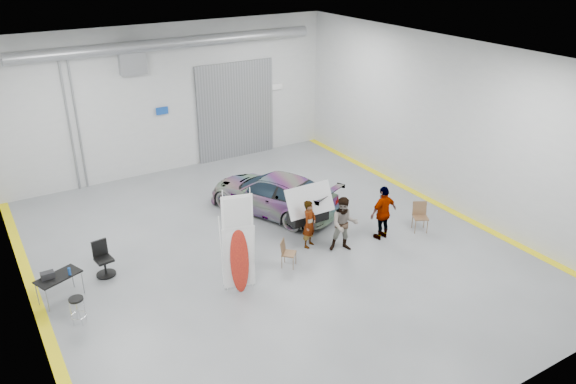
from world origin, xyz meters
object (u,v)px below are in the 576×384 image
folding_chair_far (420,222)px  work_table (55,277)px  sedan_car (273,193)px  surfboard_display (241,251)px  person_b (344,224)px  person_a (309,224)px  office_chair (104,260)px  folding_chair_near (289,258)px  person_c (383,213)px  shop_stool (78,311)px

folding_chair_far → work_table: bearing=-162.0°
work_table → folding_chair_far: bearing=-11.0°
folding_chair_far → sedan_car: bearing=161.2°
folding_chair_far → work_table: 11.32m
surfboard_display → person_b: bearing=20.4°
person_a → office_chair: person_a is taller
folding_chair_near → person_b: bearing=-47.0°
work_table → office_chair: (1.40, 0.62, -0.27)m
person_c → surfboard_display: (-5.24, -0.26, 0.33)m
person_a → shop_stool: (-7.16, -0.24, -0.42)m
person_a → surfboard_display: (-2.91, -1.05, 0.46)m
surfboard_display → shop_stool: 4.41m
person_b → shop_stool: size_ratio=2.37×
person_b → office_chair: (-6.78, 2.47, -0.43)m
office_chair → surfboard_display: bearing=-49.6°
folding_chair_far → work_table: folding_chair_far is taller
work_table → folding_chair_near: bearing=-16.0°
shop_stool → folding_chair_near: bearing=-4.3°
shop_stool → surfboard_display: bearing=-10.9°
person_c → shop_stool: 9.51m
person_b → shop_stool: bearing=-157.6°
person_a → folding_chair_far: bearing=-45.7°
office_chair → folding_chair_far: bearing=-23.5°
person_a → office_chair: 6.24m
person_b → person_a: bearing=162.4°
person_c → folding_chair_near: size_ratio=2.17×
person_c → work_table: 9.90m
person_c → folding_chair_far: 1.54m
sedan_car → folding_chair_near: (-1.44, -3.43, -0.45)m
folding_chair_near → shop_stool: bearing=130.8°
folding_chair_near → folding_chair_far: (4.90, -0.38, 0.04)m
surfboard_display → office_chair: size_ratio=2.92×
sedan_car → folding_chair_near: bearing=43.1°
person_a → person_b: bearing=-73.4°
surfboard_display → shop_stool: (-4.24, 0.82, -0.87)m
folding_chair_far → office_chair: bearing=-166.9°
shop_stool → work_table: size_ratio=0.59×
shop_stool → sedan_car: bearing=21.9°
person_a → sedan_car: bearing=54.8°
person_c → shop_stool: (-9.48, 0.55, -0.54)m
folding_chair_far → shop_stool: (-10.87, 0.82, 0.07)m
sedan_car → person_a: 2.76m
person_a → person_b: 1.10m
surfboard_display → person_a: bearing=35.6°
shop_stool → office_chair: bearing=59.2°
person_b → office_chair: 7.23m
person_a → person_b: size_ratio=0.88×
office_chair → shop_stool: bearing=-128.4°
person_a → person_b: person_b is taller
person_c → shop_stool: person_c is taller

